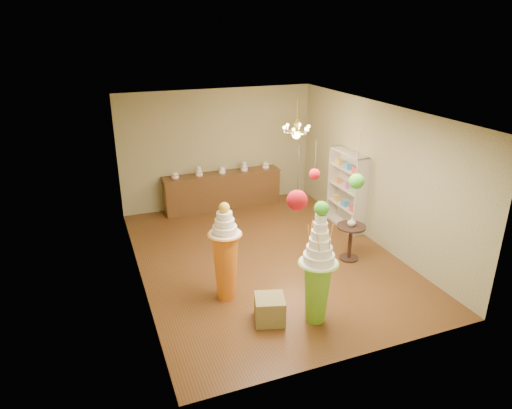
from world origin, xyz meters
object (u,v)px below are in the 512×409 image
object	(u,v)px
pedestal_green	(318,276)
round_table	(350,238)
pedestal_orange	(226,259)
sideboard	(223,190)

from	to	relation	value
pedestal_green	round_table	xyz separation A→B (m)	(1.61, 1.58, -0.33)
pedestal_orange	sideboard	world-z (taller)	pedestal_orange
pedestal_green	round_table	bearing A→B (deg)	44.58
pedestal_green	pedestal_orange	bearing A→B (deg)	134.84
round_table	pedestal_green	bearing A→B (deg)	-135.42
pedestal_green	pedestal_orange	distance (m)	1.62
sideboard	round_table	distance (m)	3.95
pedestal_orange	round_table	distance (m)	2.80
sideboard	round_table	bearing A→B (deg)	-66.86
pedestal_green	round_table	size ratio (longest dim) A/B	2.79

